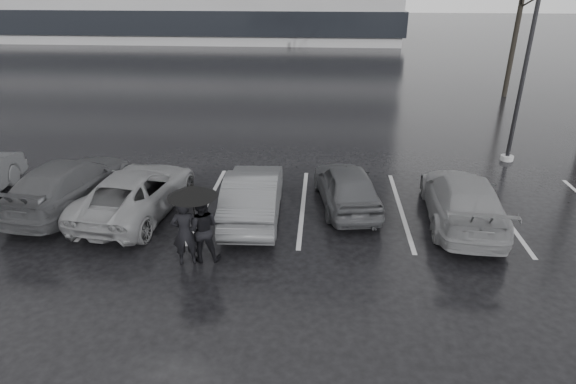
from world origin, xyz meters
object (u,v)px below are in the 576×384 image
at_px(car_east, 463,199).
at_px(lamp_post, 528,55).
at_px(pedestrian_right, 202,229).
at_px(car_west_b, 137,192).
at_px(tree_north, 519,14).
at_px(car_west_c, 71,183).
at_px(car_main, 347,186).
at_px(pedestrian_left, 185,232).
at_px(car_west_a, 253,194).

xyz_separation_m(car_east, lamp_post, (2.87, 4.88, 3.05)).
distance_m(car_east, pedestrian_right, 6.93).
height_order(car_west_b, car_east, car_east).
bearing_deg(car_west_b, tree_north, -128.01).
bearing_deg(car_west_c, car_main, -169.55).
bearing_deg(pedestrian_right, tree_north, -134.00).
xyz_separation_m(car_west_c, pedestrian_left, (4.10, -2.81, 0.12)).
bearing_deg(car_east, pedestrian_left, 25.17).
bearing_deg(pedestrian_left, car_west_c, -48.81).
xyz_separation_m(car_west_a, car_west_c, (-5.32, 0.36, 0.01)).
relative_size(car_main, car_west_b, 0.82).
xyz_separation_m(lamp_post, tree_north, (3.24, 10.23, 0.55)).
distance_m(car_west_a, tree_north, 19.58).
bearing_deg(car_west_a, car_main, -163.88).
bearing_deg(car_west_b, car_west_a, -173.87).
height_order(car_west_a, pedestrian_right, pedestrian_right).
height_order(pedestrian_left, tree_north, tree_north).
distance_m(car_west_c, car_east, 10.94).
relative_size(car_east, lamp_post, 0.56).
distance_m(car_main, pedestrian_left, 5.03).
distance_m(car_west_c, tree_north, 22.93).
relative_size(car_west_a, car_west_c, 0.87).
bearing_deg(car_west_a, pedestrian_right, 66.91).
distance_m(pedestrian_right, tree_north, 21.86).
bearing_deg(car_west_b, lamp_post, -150.38).
distance_m(car_west_c, pedestrian_left, 4.98).
bearing_deg(car_west_c, tree_north, -132.00).
relative_size(car_west_c, car_east, 1.04).
bearing_deg(tree_north, car_west_b, -134.52).
bearing_deg(car_main, car_west_c, -5.79).
bearing_deg(car_west_b, car_main, -165.35).
relative_size(car_main, car_west_a, 0.91).
xyz_separation_m(car_east, pedestrian_right, (-6.48, -2.43, 0.16)).
distance_m(pedestrian_left, pedestrian_right, 0.40).
bearing_deg(pedestrian_right, car_west_c, -38.89).
bearing_deg(pedestrian_right, car_west_b, -52.00).
xyz_separation_m(car_west_b, lamp_post, (11.76, 5.02, 3.07)).
bearing_deg(pedestrian_left, car_east, -173.46).
height_order(car_west_a, lamp_post, lamp_post).
relative_size(car_main, pedestrian_left, 2.30).
xyz_separation_m(pedestrian_right, tree_north, (12.59, 17.54, 3.43)).
relative_size(car_west_b, pedestrian_right, 2.77).
xyz_separation_m(car_east, tree_north, (6.11, 15.12, 3.59)).
height_order(car_east, pedestrian_left, pedestrian_left).
bearing_deg(lamp_post, tree_north, 72.43).
bearing_deg(car_west_b, car_west_c, -2.76).
relative_size(car_main, pedestrian_right, 2.26).
bearing_deg(car_east, pedestrian_right, 24.78).
bearing_deg(lamp_post, car_west_c, -161.26).
distance_m(car_west_a, lamp_post, 10.33).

